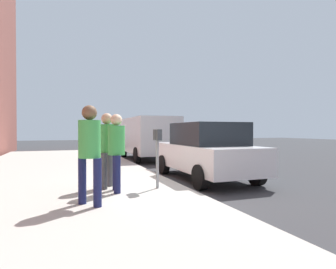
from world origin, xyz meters
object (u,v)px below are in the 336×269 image
(pedestrian_at_meter, at_px, (116,146))
(parked_van_far, at_px, (147,136))
(parking_officer, at_px, (107,144))
(parking_meter, at_px, (157,146))
(pedestrian_bystander, at_px, (90,146))
(parked_sedan_near, at_px, (206,151))

(pedestrian_at_meter, xyz_separation_m, parked_van_far, (7.97, -3.06, 0.07))
(parking_officer, bearing_deg, parking_meter, 5.58)
(parking_meter, bearing_deg, pedestrian_bystander, 121.81)
(pedestrian_bystander, bearing_deg, parking_officer, 33.32)
(parked_sedan_near, bearing_deg, parked_van_far, -0.00)
(parking_meter, bearing_deg, parked_van_far, -14.62)
(pedestrian_at_meter, xyz_separation_m, parking_officer, (0.52, 0.14, 0.04))
(pedestrian_bystander, relative_size, parking_officer, 1.03)
(pedestrian_at_meter, bearing_deg, parking_officer, 110.38)
(parking_officer, height_order, parked_van_far, parked_van_far)
(parking_officer, distance_m, parked_van_far, 8.11)
(parking_meter, distance_m, pedestrian_bystander, 1.96)
(pedestrian_bystander, bearing_deg, pedestrian_at_meter, 18.88)
(pedestrian_at_meter, distance_m, pedestrian_bystander, 1.21)
(parking_officer, height_order, parked_sedan_near, parking_officer)
(parking_officer, distance_m, parked_sedan_near, 3.35)
(pedestrian_at_meter, height_order, parked_van_far, parked_van_far)
(parked_sedan_near, bearing_deg, pedestrian_bystander, 123.63)
(pedestrian_bystander, distance_m, parking_officer, 1.61)
(parked_van_far, bearing_deg, pedestrian_bystander, 157.41)
(parking_meter, xyz_separation_m, parked_sedan_near, (1.45, -2.07, -0.27))
(parking_officer, bearing_deg, parked_sedan_near, 45.86)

